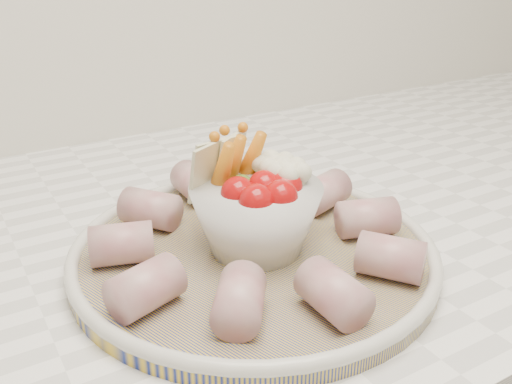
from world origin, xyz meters
TOP-DOWN VIEW (x-y plane):
  - serving_platter at (0.01, 1.35)m, footprint 0.41×0.41m
  - veggie_bowl at (0.01, 1.35)m, footprint 0.11×0.12m
  - cured_meat_rolls at (0.01, 1.35)m, footprint 0.28×0.28m

SIDE VIEW (x-z plane):
  - serving_platter at x=0.01m, z-range 0.92..0.94m
  - cured_meat_rolls at x=0.01m, z-range 0.94..0.97m
  - veggie_bowl at x=0.01m, z-range 0.92..1.02m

